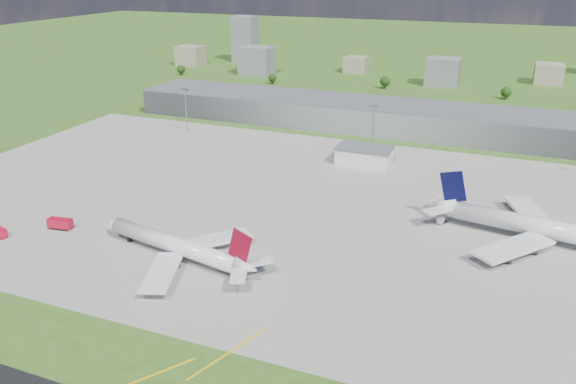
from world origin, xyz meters
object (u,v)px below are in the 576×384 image
at_px(airliner_blue_quad, 553,230).
at_px(van_white_near, 442,220).
at_px(airliner_red_twin, 179,247).
at_px(tug_yellow, 190,242).
at_px(fire_truck, 60,224).

relative_size(airliner_blue_quad, van_white_near, 14.85).
relative_size(airliner_red_twin, van_white_near, 11.89).
bearing_deg(tug_yellow, airliner_red_twin, -83.18).
xyz_separation_m(airliner_red_twin, fire_truck, (-53.93, 3.92, -2.87)).
relative_size(tug_yellow, van_white_near, 0.72).
distance_m(tug_yellow, van_white_near, 94.92).
bearing_deg(fire_truck, van_white_near, 15.37).
bearing_deg(airliner_red_twin, van_white_near, -130.31).
distance_m(airliner_red_twin, airliner_blue_quad, 129.15).
bearing_deg(van_white_near, airliner_red_twin, 139.77).
height_order(fire_truck, van_white_near, fire_truck).
bearing_deg(tug_yellow, fire_truck, -177.71).
height_order(airliner_red_twin, tug_yellow, airliner_red_twin).
bearing_deg(van_white_near, tug_yellow, 133.75).
xyz_separation_m(airliner_blue_quad, tug_yellow, (-118.08, -46.44, -5.03)).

